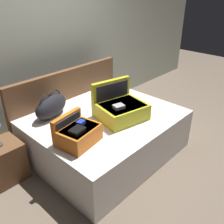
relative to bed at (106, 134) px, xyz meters
name	(u,v)px	position (x,y,z in m)	size (l,w,h in m)	color
ground_plane	(128,164)	(0.00, -0.40, -0.28)	(12.00, 12.00, 0.00)	#6B5B4C
back_wall	(44,44)	(0.00, 1.25, 1.02)	(8.00, 0.10, 2.60)	#B7C1B2
bed	(106,134)	(0.00, 0.00, 0.00)	(1.85, 1.51, 0.57)	silver
headboard	(68,102)	(0.00, 0.80, 0.22)	(1.89, 0.08, 1.00)	brown
hard_case_large	(120,108)	(0.10, -0.16, 0.41)	(0.66, 0.61, 0.44)	gold
hard_case_medium	(78,133)	(-0.63, -0.20, 0.40)	(0.48, 0.42, 0.30)	#D16619
duffel_bag	(51,106)	(-0.48, 0.50, 0.43)	(0.57, 0.37, 0.34)	black
pillow_near_headboard	(115,92)	(0.49, 0.28, 0.38)	(0.50, 0.26, 0.20)	navy
nightstand	(3,162)	(-1.20, 0.51, -0.04)	(0.44, 0.40, 0.48)	brown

